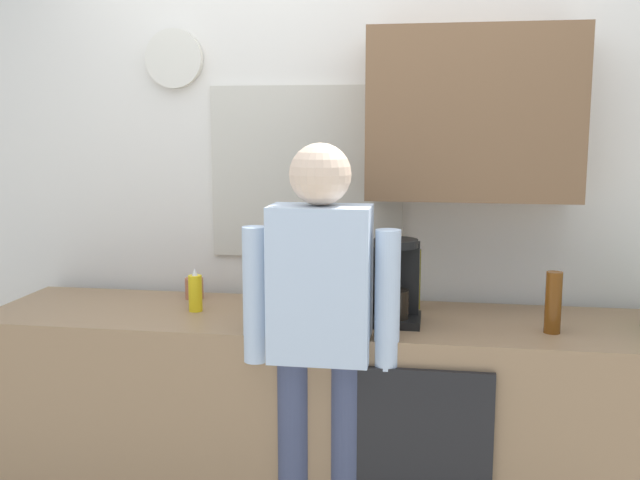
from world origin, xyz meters
The scene contains 12 objects.
kitchen_counter centered at (0.00, 0.30, 0.45)m, with size 2.82×0.64×0.90m, color #937251.
dishwasher_panel centered at (0.34, -0.03, 0.41)m, with size 0.56×0.02×0.81m, color black.
back_wall_assembly centered at (0.07, 0.70, 1.36)m, with size 4.42×0.42×2.60m.
coffee_maker centered at (0.25, 0.26, 1.05)m, with size 0.20×0.20×0.33m.
bottle_red_vinegar centered at (0.06, 0.10, 1.01)m, with size 0.06×0.06×0.22m, color maroon.
bottle_olive_oil centered at (0.32, 0.48, 1.03)m, with size 0.06×0.06×0.25m, color olive.
bottle_amber_beer centered at (0.84, 0.20, 1.02)m, with size 0.06×0.06×0.23m, color brown.
cup_white_mug centered at (-0.01, 0.43, 0.95)m, with size 0.08×0.08×0.10m, color white.
cup_yellow_cup centered at (-0.18, 0.36, 0.94)m, with size 0.07×0.07×0.09m, color yellow.
cup_terracotta_mug centered at (-0.65, 0.50, 0.95)m, with size 0.08×0.08×0.09m, color #B26647.
dish_soap centered at (-0.57, 0.29, 0.98)m, with size 0.06×0.06×0.18m.
person_at_sink centered at (0.00, 0.00, 0.95)m, with size 0.57×0.22×1.60m.
Camera 1 is at (0.41, -2.51, 1.66)m, focal length 40.96 mm.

